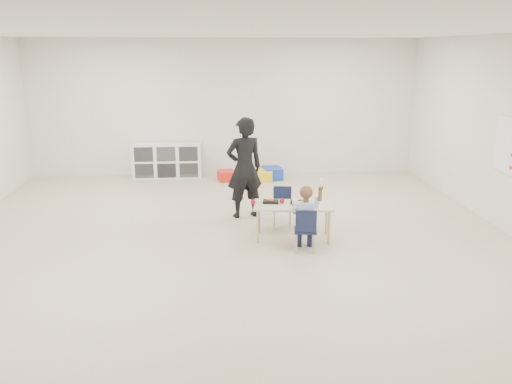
{
  "coord_description": "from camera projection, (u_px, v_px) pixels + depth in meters",
  "views": [
    {
      "loc": [
        -0.17,
        -6.79,
        2.59
      ],
      "look_at": [
        0.31,
        -0.25,
        0.85
      ],
      "focal_mm": 38.0,
      "sensor_mm": 36.0,
      "label": 1
    }
  ],
  "objects": [
    {
      "name": "room",
      "position": [
        230.0,
        145.0,
        6.86
      ],
      "size": [
        9.0,
        9.02,
        2.8
      ],
      "color": "beige",
      "rests_on": "ground"
    },
    {
      "name": "milk_carton",
      "position": [
        295.0,
        203.0,
        7.38
      ],
      "size": [
        0.08,
        0.08,
        0.1
      ],
      "primitive_type": "cube",
      "rotation": [
        0.0,
        0.0,
        -0.12
      ],
      "color": "white",
      "rests_on": "table"
    },
    {
      "name": "apple_far",
      "position": [
        253.0,
        202.0,
        7.49
      ],
      "size": [
        0.07,
        0.07,
        0.07
      ],
      "primitive_type": "sphere",
      "color": "maroon",
      "rests_on": "table"
    },
    {
      "name": "bread_roll",
      "position": [
        312.0,
        204.0,
        7.38
      ],
      "size": [
        0.09,
        0.09,
        0.07
      ],
      "primitive_type": "ellipsoid",
      "color": "tan",
      "rests_on": "table"
    },
    {
      "name": "adult",
      "position": [
        244.0,
        168.0,
        8.42
      ],
      "size": [
        0.66,
        0.52,
        1.58
      ],
      "primitive_type": "imported",
      "rotation": [
        0.0,
        0.0,
        3.42
      ],
      "color": "black",
      "rests_on": "ground"
    },
    {
      "name": "table",
      "position": [
        293.0,
        221.0,
        7.57
      ],
      "size": [
        1.14,
        0.67,
        0.5
      ],
      "rotation": [
        0.0,
        0.0,
        -0.12
      ],
      "color": "beige",
      "rests_on": "ground"
    },
    {
      "name": "cubby_shelf",
      "position": [
        167.0,
        161.0,
        11.17
      ],
      "size": [
        1.4,
        0.4,
        0.7
      ],
      "primitive_type": "cube",
      "color": "white",
      "rests_on": "ground"
    },
    {
      "name": "lunch_tray_near",
      "position": [
        298.0,
        202.0,
        7.57
      ],
      "size": [
        0.24,
        0.18,
        0.03
      ],
      "primitive_type": "cube",
      "rotation": [
        0.0,
        0.0,
        -0.12
      ],
      "color": "black",
      "rests_on": "table"
    },
    {
      "name": "lunch_tray_far",
      "position": [
        271.0,
        202.0,
        7.58
      ],
      "size": [
        0.24,
        0.18,
        0.03
      ],
      "primitive_type": "cube",
      "rotation": [
        0.0,
        0.0,
        -0.12
      ],
      "color": "black",
      "rests_on": "table"
    },
    {
      "name": "bin_red",
      "position": [
        226.0,
        176.0,
        10.95
      ],
      "size": [
        0.38,
        0.45,
        0.2
      ],
      "primitive_type": "cube",
      "rotation": [
        0.0,
        0.0,
        0.18
      ],
      "color": "red",
      "rests_on": "ground"
    },
    {
      "name": "bin_blue",
      "position": [
        272.0,
        173.0,
        11.09
      ],
      "size": [
        0.42,
        0.51,
        0.23
      ],
      "primitive_type": "cube",
      "rotation": [
        0.0,
        0.0,
        0.1
      ],
      "color": "#163CA8",
      "rests_on": "ground"
    },
    {
      "name": "child",
      "position": [
        306.0,
        217.0,
        7.03
      ],
      "size": [
        0.44,
        0.44,
        0.94
      ],
      "primitive_type": null,
      "rotation": [
        0.0,
        0.0,
        -0.12
      ],
      "color": "#BCD0FF",
      "rests_on": "chair_near"
    },
    {
      "name": "apple_near",
      "position": [
        282.0,
        201.0,
        7.55
      ],
      "size": [
        0.07,
        0.07,
        0.07
      ],
      "primitive_type": "sphere",
      "color": "maroon",
      "rests_on": "table"
    },
    {
      "name": "chair_near",
      "position": [
        305.0,
        230.0,
        7.08
      ],
      "size": [
        0.32,
        0.3,
        0.6
      ],
      "primitive_type": null,
      "rotation": [
        0.0,
        0.0,
        -0.12
      ],
      "color": "#111734",
      "rests_on": "ground"
    },
    {
      "name": "chair_far",
      "position": [
        282.0,
        208.0,
        8.04
      ],
      "size": [
        0.32,
        0.3,
        0.6
      ],
      "primitive_type": null,
      "rotation": [
        0.0,
        0.0,
        -0.12
      ],
      "color": "#111734",
      "rests_on": "ground"
    },
    {
      "name": "rules_poster",
      "position": [
        507.0,
        145.0,
        7.76
      ],
      "size": [
        0.02,
        0.6,
        0.8
      ],
      "primitive_type": "cube",
      "color": "white",
      "rests_on": "room"
    },
    {
      "name": "bin_yellow",
      "position": [
        264.0,
        175.0,
        10.93
      ],
      "size": [
        0.41,
        0.49,
        0.21
      ],
      "primitive_type": "cube",
      "rotation": [
        0.0,
        0.0,
        -0.18
      ],
      "color": "yellow",
      "rests_on": "ground"
    }
  ]
}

